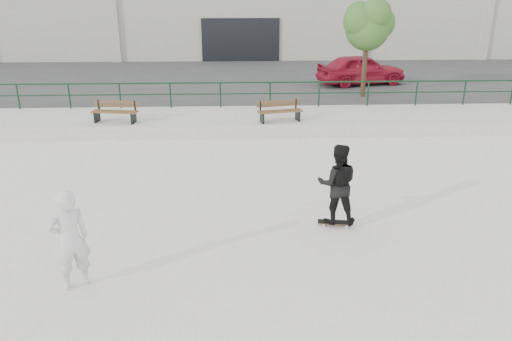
{
  "coord_description": "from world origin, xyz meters",
  "views": [
    {
      "loc": [
        -0.42,
        -9.09,
        5.14
      ],
      "look_at": [
        0.06,
        2.0,
        1.01
      ],
      "focal_mm": 35.0,
      "sensor_mm": 36.0,
      "label": 1
    }
  ],
  "objects_px": {
    "bench_right": "(280,111)",
    "standing_skater": "(337,184)",
    "skateboard": "(335,222)",
    "red_car": "(361,69)",
    "bench_left": "(115,112)",
    "seated_skater": "(70,240)",
    "tree": "(368,23)"
  },
  "relations": [
    {
      "from": "bench_left",
      "to": "red_car",
      "type": "distance_m",
      "value": 12.63
    },
    {
      "from": "red_car",
      "to": "tree",
      "type": "bearing_deg",
      "value": 155.98
    },
    {
      "from": "skateboard",
      "to": "standing_skater",
      "type": "bearing_deg",
      "value": 8.38
    },
    {
      "from": "bench_left",
      "to": "tree",
      "type": "distance_m",
      "value": 11.15
    },
    {
      "from": "seated_skater",
      "to": "bench_right",
      "type": "bearing_deg",
      "value": -148.29
    },
    {
      "from": "red_car",
      "to": "seated_skater",
      "type": "xyz_separation_m",
      "value": [
        -9.21,
        -16.72,
        -0.29
      ]
    },
    {
      "from": "bench_right",
      "to": "red_car",
      "type": "bearing_deg",
      "value": 44.57
    },
    {
      "from": "bench_left",
      "to": "skateboard",
      "type": "xyz_separation_m",
      "value": [
        6.55,
        -7.59,
        -0.8
      ]
    },
    {
      "from": "bench_left",
      "to": "standing_skater",
      "type": "relative_size",
      "value": 0.92
    },
    {
      "from": "skateboard",
      "to": "seated_skater",
      "type": "xyz_separation_m",
      "value": [
        -5.18,
        -2.22,
        0.87
      ]
    },
    {
      "from": "bench_right",
      "to": "tree",
      "type": "bearing_deg",
      "value": 33.62
    },
    {
      "from": "bench_right",
      "to": "skateboard",
      "type": "height_order",
      "value": "bench_right"
    },
    {
      "from": "bench_right",
      "to": "standing_skater",
      "type": "relative_size",
      "value": 0.91
    },
    {
      "from": "red_car",
      "to": "standing_skater",
      "type": "relative_size",
      "value": 2.35
    },
    {
      "from": "red_car",
      "to": "standing_skater",
      "type": "bearing_deg",
      "value": 151.4
    },
    {
      "from": "bench_left",
      "to": "skateboard",
      "type": "relative_size",
      "value": 2.13
    },
    {
      "from": "red_car",
      "to": "skateboard",
      "type": "relative_size",
      "value": 5.41
    },
    {
      "from": "red_car",
      "to": "bench_left",
      "type": "bearing_deg",
      "value": 110.06
    },
    {
      "from": "bench_left",
      "to": "seated_skater",
      "type": "bearing_deg",
      "value": -72.36
    },
    {
      "from": "standing_skater",
      "to": "bench_right",
      "type": "bearing_deg",
      "value": -78.48
    },
    {
      "from": "bench_right",
      "to": "tree",
      "type": "xyz_separation_m",
      "value": [
        4.11,
        4.19,
        2.76
      ]
    },
    {
      "from": "tree",
      "to": "bench_right",
      "type": "bearing_deg",
      "value": -134.38
    },
    {
      "from": "bench_right",
      "to": "standing_skater",
      "type": "height_order",
      "value": "standing_skater"
    },
    {
      "from": "bench_right",
      "to": "skateboard",
      "type": "xyz_separation_m",
      "value": [
        0.63,
        -7.44,
        -0.8
      ]
    },
    {
      "from": "bench_right",
      "to": "seated_skater",
      "type": "height_order",
      "value": "seated_skater"
    },
    {
      "from": "bench_left",
      "to": "seated_skater",
      "type": "xyz_separation_m",
      "value": [
        1.36,
        -9.81,
        0.07
      ]
    },
    {
      "from": "tree",
      "to": "seated_skater",
      "type": "height_order",
      "value": "tree"
    },
    {
      "from": "bench_left",
      "to": "red_car",
      "type": "xyz_separation_m",
      "value": [
        10.58,
        6.9,
        0.36
      ]
    },
    {
      "from": "tree",
      "to": "red_car",
      "type": "bearing_deg",
      "value": 79.06
    },
    {
      "from": "tree",
      "to": "seated_skater",
      "type": "relative_size",
      "value": 2.21
    },
    {
      "from": "bench_left",
      "to": "seated_skater",
      "type": "height_order",
      "value": "seated_skater"
    },
    {
      "from": "bench_left",
      "to": "skateboard",
      "type": "height_order",
      "value": "bench_left"
    }
  ]
}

